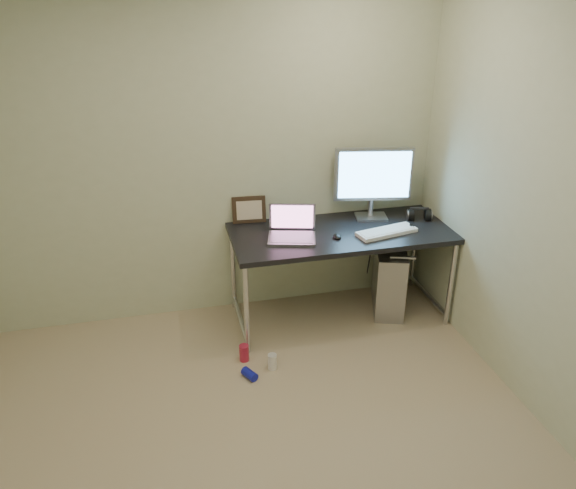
% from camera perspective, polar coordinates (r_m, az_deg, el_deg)
% --- Properties ---
extents(floor, '(3.50, 3.50, 0.00)m').
position_cam_1_polar(floor, '(3.41, -2.87, -21.26)').
color(floor, tan).
rests_on(floor, ground).
extents(wall_back, '(3.50, 0.02, 2.50)m').
position_cam_1_polar(wall_back, '(4.27, -7.73, 8.31)').
color(wall_back, beige).
rests_on(wall_back, ground).
extents(wall_right, '(0.02, 3.50, 2.50)m').
position_cam_1_polar(wall_right, '(3.39, 27.09, 1.15)').
color(wall_right, beige).
rests_on(wall_right, ground).
extents(desk, '(1.68, 0.73, 0.75)m').
position_cam_1_polar(desk, '(4.32, 5.37, 0.48)').
color(desk, black).
rests_on(desk, ground).
extents(tower_computer, '(0.38, 0.57, 0.58)m').
position_cam_1_polar(tower_computer, '(4.67, 10.22, -3.38)').
color(tower_computer, '#A3A3A8').
rests_on(tower_computer, ground).
extents(cable_a, '(0.01, 0.16, 0.69)m').
position_cam_1_polar(cable_a, '(4.83, 8.44, -0.52)').
color(cable_a, black).
rests_on(cable_a, ground).
extents(cable_b, '(0.02, 0.11, 0.71)m').
position_cam_1_polar(cable_b, '(4.85, 9.50, -0.72)').
color(cable_b, black).
rests_on(cable_b, ground).
extents(can_red, '(0.09, 0.09, 0.13)m').
position_cam_1_polar(can_red, '(4.10, -4.48, -10.92)').
color(can_red, '#BA213F').
rests_on(can_red, ground).
extents(can_white, '(0.08, 0.08, 0.12)m').
position_cam_1_polar(can_white, '(4.01, -1.61, -11.81)').
color(can_white, white).
rests_on(can_white, ground).
extents(can_blue, '(0.11, 0.13, 0.06)m').
position_cam_1_polar(can_blue, '(3.95, -3.92, -13.01)').
color(can_blue, '#141BB5').
rests_on(can_blue, ground).
extents(laptop, '(0.41, 0.36, 0.24)m').
position_cam_1_polar(laptop, '(4.15, 0.41, 1.50)').
color(laptop, '#A8A8AF').
rests_on(laptop, desk).
extents(monitor, '(0.61, 0.22, 0.57)m').
position_cam_1_polar(monitor, '(4.45, 8.66, 6.73)').
color(monitor, '#A8A8AF').
rests_on(monitor, desk).
extents(keyboard, '(0.49, 0.25, 0.03)m').
position_cam_1_polar(keyboard, '(4.28, 9.99, 1.28)').
color(keyboard, white).
rests_on(keyboard, desk).
extents(mouse_right, '(0.11, 0.14, 0.04)m').
position_cam_1_polar(mouse_right, '(4.40, 12.38, 1.80)').
color(mouse_right, black).
rests_on(mouse_right, desk).
extents(mouse_left, '(0.08, 0.11, 0.03)m').
position_cam_1_polar(mouse_left, '(4.16, 5.00, 0.91)').
color(mouse_left, black).
rests_on(mouse_left, desk).
extents(headphones, '(0.21, 0.12, 0.12)m').
position_cam_1_polar(headphones, '(4.60, 13.18, 2.93)').
color(headphones, black).
rests_on(headphones, desk).
extents(picture_frame, '(0.27, 0.10, 0.21)m').
position_cam_1_polar(picture_frame, '(4.40, -3.99, 3.55)').
color(picture_frame, black).
rests_on(picture_frame, desk).
extents(webcam, '(0.04, 0.04, 0.11)m').
position_cam_1_polar(webcam, '(4.39, -0.21, 3.25)').
color(webcam, silver).
rests_on(webcam, desk).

